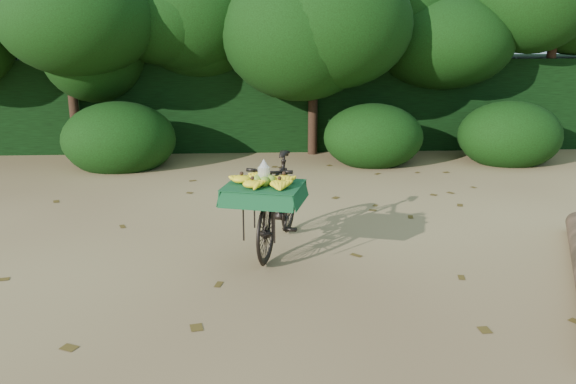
{
  "coord_description": "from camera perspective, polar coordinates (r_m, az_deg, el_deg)",
  "views": [
    {
      "loc": [
        -0.61,
        -6.37,
        2.48
      ],
      "look_at": [
        -0.28,
        -0.26,
        0.77
      ],
      "focal_mm": 38.0,
      "sensor_mm": 36.0,
      "label": 1
    }
  ],
  "objects": [
    {
      "name": "tree_row",
      "position": [
        11.88,
        -3.39,
        13.26
      ],
      "size": [
        14.5,
        2.0,
        4.0
      ],
      "primitive_type": null,
      "color": "black",
      "rests_on": "ground"
    },
    {
      "name": "hedge_backdrop",
      "position": [
        12.78,
        -0.36,
        8.5
      ],
      "size": [
        26.0,
        1.8,
        1.8
      ],
      "primitive_type": "cube",
      "color": "black",
      "rests_on": "ground"
    },
    {
      "name": "vendor_bicycle",
      "position": [
        6.81,
        -1.01,
        -0.9
      ],
      "size": [
        1.1,
        1.9,
        1.07
      ],
      "rotation": [
        0.0,
        0.0,
        -0.28
      ],
      "color": "black",
      "rests_on": "ground"
    },
    {
      "name": "ground",
      "position": [
        6.86,
        2.2,
        -5.59
      ],
      "size": [
        80.0,
        80.0,
        0.0
      ],
      "primitive_type": "plane",
      "color": "tan",
      "rests_on": "ground"
    },
    {
      "name": "bush_clumps",
      "position": [
        10.92,
        2.79,
        4.87
      ],
      "size": [
        8.8,
        1.7,
        0.9
      ],
      "primitive_type": null,
      "color": "black",
      "rests_on": "ground"
    },
    {
      "name": "leaf_litter",
      "position": [
        7.47,
        1.75,
        -3.75
      ],
      "size": [
        7.0,
        7.3,
        0.01
      ],
      "primitive_type": null,
      "color": "#483613",
      "rests_on": "ground"
    }
  ]
}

